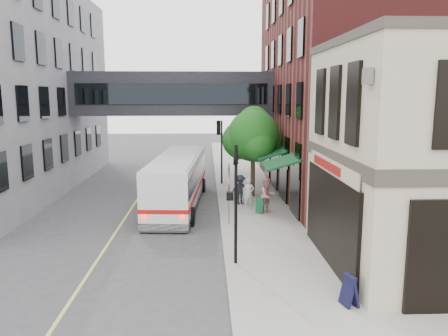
{
  "coord_description": "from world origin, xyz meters",
  "views": [
    {
      "loc": [
        -0.67,
        -13.65,
        6.43
      ],
      "look_at": [
        0.08,
        4.86,
        3.32
      ],
      "focal_mm": 35.0,
      "sensor_mm": 36.0,
      "label": 1
    }
  ],
  "objects": [
    {
      "name": "ground",
      "position": [
        0.0,
        0.0,
        0.0
      ],
      "size": [
        120.0,
        120.0,
        0.0
      ],
      "primitive_type": "plane",
      "color": "#38383A",
      "rests_on": "ground"
    },
    {
      "name": "sidewalk_main",
      "position": [
        2.0,
        14.0,
        0.07
      ],
      "size": [
        4.0,
        60.0,
        0.15
      ],
      "primitive_type": "cube",
      "color": "gray",
      "rests_on": "ground"
    },
    {
      "name": "brick_building",
      "position": [
        9.98,
        15.0,
        6.99
      ],
      "size": [
        13.76,
        18.0,
        14.0
      ],
      "color": "#561B1B",
      "rests_on": "ground"
    },
    {
      "name": "skyway_bridge",
      "position": [
        -3.0,
        18.0,
        6.5
      ],
      "size": [
        14.0,
        3.18,
        3.0
      ],
      "color": "black",
      "rests_on": "ground"
    },
    {
      "name": "traffic_signal_near",
      "position": [
        0.37,
        2.0,
        2.98
      ],
      "size": [
        0.44,
        0.22,
        4.6
      ],
      "color": "black",
      "rests_on": "sidewalk_main"
    },
    {
      "name": "traffic_signal_far",
      "position": [
        0.26,
        17.0,
        3.34
      ],
      "size": [
        0.53,
        0.28,
        4.5
      ],
      "color": "black",
      "rests_on": "sidewalk_main"
    },
    {
      "name": "street_sign_pole",
      "position": [
        0.39,
        7.0,
        1.93
      ],
      "size": [
        0.08,
        0.75,
        3.0
      ],
      "color": "gray",
      "rests_on": "sidewalk_main"
    },
    {
      "name": "street_tree",
      "position": [
        2.19,
        13.22,
        3.91
      ],
      "size": [
        3.8,
        3.2,
        5.6
      ],
      "color": "#382619",
      "rests_on": "sidewalk_main"
    },
    {
      "name": "lane_marking",
      "position": [
        -5.0,
        10.0,
        0.01
      ],
      "size": [
        0.12,
        40.0,
        0.01
      ],
      "primitive_type": "cube",
      "color": "#D8CC4C",
      "rests_on": "ground"
    },
    {
      "name": "bus",
      "position": [
        -2.35,
        11.36,
        1.63
      ],
      "size": [
        3.19,
        10.95,
        2.91
      ],
      "color": "silver",
      "rests_on": "ground"
    },
    {
      "name": "pedestrian_a",
      "position": [
        1.67,
        10.1,
        0.99
      ],
      "size": [
        0.64,
        0.44,
        1.68
      ],
      "primitive_type": "imported",
      "rotation": [
        0.0,
        0.0,
        0.06
      ],
      "color": "silver",
      "rests_on": "sidewalk_main"
    },
    {
      "name": "pedestrian_b",
      "position": [
        2.59,
        9.07,
        1.11
      ],
      "size": [
        1.17,
        1.08,
        1.92
      ],
      "primitive_type": "imported",
      "rotation": [
        0.0,
        0.0,
        0.49
      ],
      "color": "pink",
      "rests_on": "sidewalk_main"
    },
    {
      "name": "pedestrian_c",
      "position": [
        1.27,
        10.97,
        1.02
      ],
      "size": [
        1.25,
        0.91,
        1.74
      ],
      "primitive_type": "imported",
      "rotation": [
        0.0,
        0.0,
        0.26
      ],
      "color": "black",
      "rests_on": "sidewalk_main"
    },
    {
      "name": "newspaper_box",
      "position": [
        2.19,
        9.08,
        0.57
      ],
      "size": [
        0.51,
        0.47,
        0.83
      ],
      "primitive_type": "cube",
      "rotation": [
        0.0,
        0.0,
        -0.29
      ],
      "color": "#13552C",
      "rests_on": "sidewalk_main"
    },
    {
      "name": "sandwich_board",
      "position": [
        3.6,
        -1.5,
        0.64
      ],
      "size": [
        0.48,
        0.62,
        0.98
      ],
      "primitive_type": "cube",
      "rotation": [
        0.0,
        0.0,
        0.26
      ],
      "color": "black",
      "rests_on": "sidewalk_main"
    }
  ]
}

